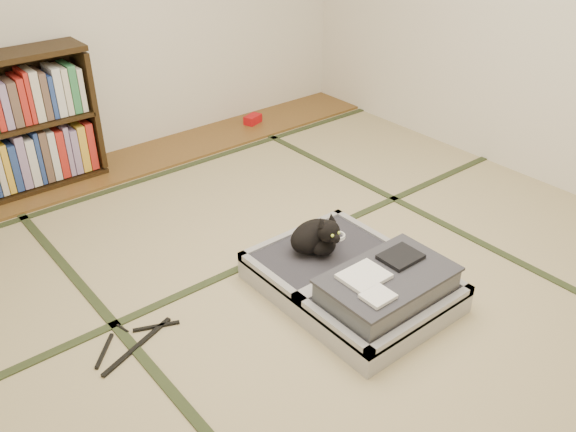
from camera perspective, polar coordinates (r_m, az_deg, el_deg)
floor at (r=3.27m, az=3.21°, el=-6.49°), size 4.50×4.50×0.00m
wood_strip at (r=4.72m, az=-13.27°, el=5.27°), size 4.00×0.50×0.02m
red_item at (r=5.20m, az=-3.31°, el=9.03°), size 0.17×0.13×0.07m
room_shell at (r=2.66m, az=4.16°, el=19.49°), size 4.50×4.50×4.50m
tatami_borders at (r=3.58m, az=-2.08°, el=-2.73°), size 4.00×4.50×0.01m
suitcase at (r=3.14m, az=6.48°, el=-6.16°), size 0.73×0.98×0.29m
cat at (r=3.22m, az=2.75°, el=-1.94°), size 0.33×0.33×0.26m
cable_coil at (r=3.40m, az=4.60°, el=-1.89°), size 0.10×0.10×0.02m
hanger at (r=3.01m, az=-14.21°, el=-11.34°), size 0.46×0.28×0.01m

